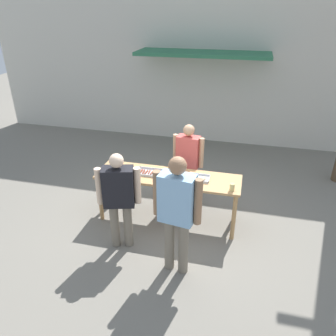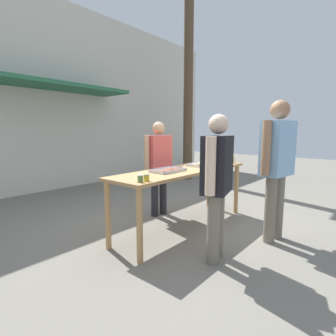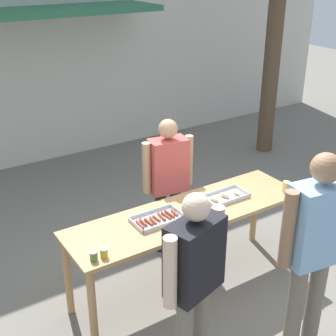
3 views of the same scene
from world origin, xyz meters
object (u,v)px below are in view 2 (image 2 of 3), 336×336
at_px(condiment_jar_mustard, 140,179).
at_px(person_customer_with_cup, 277,159).
at_px(condiment_jar_ketchup, 147,178).
at_px(person_server_behind_table, 159,161).
at_px(utility_pole, 188,72).
at_px(food_tray_sausages, 168,171).
at_px(food_tray_buns, 201,165).
at_px(beer_cup, 232,160).
at_px(person_customer_holding_hotdog, 217,177).

xyz_separation_m(condiment_jar_mustard, person_customer_with_cup, (1.50, -0.93, 0.15)).
relative_size(condiment_jar_ketchup, person_server_behind_table, 0.05).
bearing_deg(utility_pole, food_tray_sausages, -147.54).
bearing_deg(condiment_jar_ketchup, utility_pole, 30.84).
height_order(condiment_jar_ketchup, utility_pole, utility_pole).
bearing_deg(condiment_jar_ketchup, person_server_behind_table, 37.22).
height_order(food_tray_buns, person_server_behind_table, person_server_behind_table).
bearing_deg(person_customer_with_cup, food_tray_buns, -84.41).
distance_m(food_tray_buns, person_customer_with_cup, 1.20).
height_order(food_tray_buns, beer_cup, beer_cup).
xyz_separation_m(person_customer_holding_hotdog, utility_pole, (3.80, 3.16, 2.14)).
distance_m(food_tray_buns, beer_cup, 0.66).
height_order(food_tray_sausages, beer_cup, beer_cup).
xyz_separation_m(food_tray_buns, person_customer_with_cup, (-0.06, -1.18, 0.17)).
bearing_deg(condiment_jar_mustard, utility_pole, 30.27).
bearing_deg(person_customer_holding_hotdog, food_tray_sausages, -119.01).
height_order(condiment_jar_mustard, person_server_behind_table, person_server_behind_table).
relative_size(food_tray_sausages, condiment_jar_mustard, 5.92).
relative_size(person_customer_holding_hotdog, utility_pole, 0.26).
relative_size(food_tray_sausages, utility_pole, 0.08).
bearing_deg(person_customer_holding_hotdog, person_server_behind_table, -132.00).
bearing_deg(food_tray_buns, utility_pole, 39.32).
height_order(food_tray_sausages, condiment_jar_mustard, condiment_jar_mustard).
xyz_separation_m(food_tray_sausages, beer_cup, (1.41, -0.24, 0.05)).
xyz_separation_m(beer_cup, person_server_behind_table, (-0.86, 0.90, -0.01)).
height_order(food_tray_sausages, condiment_jar_ketchup, condiment_jar_ketchup).
bearing_deg(person_server_behind_table, beer_cup, -38.19).
distance_m(food_tray_sausages, condiment_jar_ketchup, 0.71).
xyz_separation_m(person_server_behind_table, person_customer_holding_hotdog, (-0.75, -1.53, 0.01)).
relative_size(condiment_jar_ketchup, beer_cup, 0.66).
height_order(condiment_jar_ketchup, beer_cup, beer_cup).
bearing_deg(condiment_jar_ketchup, condiment_jar_mustard, 176.43).
xyz_separation_m(food_tray_buns, person_server_behind_table, (-0.25, 0.66, 0.03)).
bearing_deg(condiment_jar_mustard, food_tray_sausages, 18.35).
bearing_deg(food_tray_buns, person_customer_holding_hotdog, -139.21).
height_order(person_server_behind_table, utility_pole, utility_pole).
xyz_separation_m(food_tray_buns, condiment_jar_ketchup, (-1.46, -0.25, 0.02)).
bearing_deg(beer_cup, utility_pole, 49.16).
distance_m(beer_cup, utility_pole, 3.97).
relative_size(condiment_jar_mustard, condiment_jar_ketchup, 1.00).
bearing_deg(person_server_behind_table, condiment_jar_mustard, -136.79).
bearing_deg(utility_pole, person_customer_with_cup, -129.40).
height_order(condiment_jar_mustard, person_customer_with_cup, person_customer_with_cup).
relative_size(food_tray_buns, condiment_jar_mustard, 5.71).
bearing_deg(person_server_behind_table, person_customer_holding_hotdog, -108.03).
xyz_separation_m(food_tray_buns, utility_pole, (2.80, 2.29, 2.18)).
height_order(beer_cup, person_customer_with_cup, person_customer_with_cup).
height_order(food_tray_buns, person_customer_holding_hotdog, person_customer_holding_hotdog).
bearing_deg(person_customer_holding_hotdog, condiment_jar_mustard, -64.50).
bearing_deg(beer_cup, condiment_jar_mustard, -179.77).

